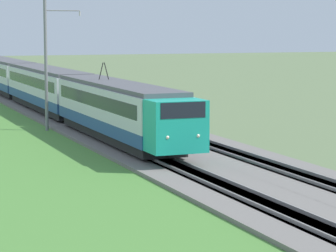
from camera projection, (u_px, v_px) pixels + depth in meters
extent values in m
cube|color=slate|center=(70.00, 122.00, 58.63)|extent=(240.00, 4.40, 0.30)
cube|color=slate|center=(127.00, 120.00, 60.21)|extent=(240.00, 4.40, 0.30)
cube|color=#4C4238|center=(70.00, 122.00, 58.63)|extent=(240.00, 1.57, 0.30)
cube|color=gray|center=(63.00, 120.00, 58.41)|extent=(240.00, 0.07, 0.15)
cube|color=gray|center=(77.00, 119.00, 58.79)|extent=(240.00, 0.07, 0.15)
cube|color=#4C4238|center=(127.00, 120.00, 60.21)|extent=(240.00, 1.57, 0.30)
cube|color=gray|center=(120.00, 117.00, 59.99)|extent=(240.00, 0.07, 0.15)
cube|color=gray|center=(133.00, 117.00, 60.37)|extent=(240.00, 0.07, 0.15)
cube|color=#19A88E|center=(176.00, 126.00, 38.96)|extent=(1.87, 2.78, 2.57)
cube|color=black|center=(178.00, 109.00, 38.60)|extent=(1.35, 2.32, 0.77)
sphere|color=#F2EAC6|center=(167.00, 137.00, 37.91)|extent=(0.20, 0.20, 0.20)
sphere|color=#F2EAC6|center=(198.00, 136.00, 38.48)|extent=(0.20, 0.20, 0.20)
cube|color=navy|center=(117.00, 123.00, 47.96)|extent=(17.34, 2.90, 0.72)
cube|color=silver|center=(116.00, 102.00, 47.80)|extent=(17.34, 2.90, 1.85)
cube|color=black|center=(116.00, 99.00, 47.78)|extent=(15.96, 2.92, 0.78)
cube|color=#515156|center=(116.00, 84.00, 47.67)|extent=(17.34, 2.67, 0.25)
cube|color=black|center=(117.00, 133.00, 48.03)|extent=(16.48, 2.46, 0.55)
cylinder|color=black|center=(147.00, 147.00, 41.47)|extent=(0.86, 0.12, 0.86)
cylinder|color=black|center=(166.00, 146.00, 41.85)|extent=(0.86, 0.12, 0.86)
cube|color=navy|center=(47.00, 98.00, 65.41)|extent=(19.21, 2.90, 0.72)
cube|color=silver|center=(47.00, 82.00, 65.26)|extent=(19.21, 2.90, 1.85)
cube|color=black|center=(47.00, 80.00, 65.24)|extent=(17.68, 2.92, 0.78)
cube|color=#515156|center=(47.00, 69.00, 65.13)|extent=(19.21, 2.67, 0.25)
cube|color=black|center=(47.00, 105.00, 65.49)|extent=(18.25, 2.46, 0.55)
cube|color=navy|center=(5.00, 83.00, 83.73)|extent=(19.21, 2.90, 0.72)
cube|color=silver|center=(5.00, 70.00, 83.58)|extent=(19.21, 2.90, 1.85)
cube|color=black|center=(5.00, 69.00, 83.56)|extent=(17.68, 2.92, 0.78)
cube|color=#515156|center=(5.00, 60.00, 83.45)|extent=(19.21, 2.67, 0.25)
cube|color=black|center=(6.00, 89.00, 83.81)|extent=(18.25, 2.46, 0.55)
cylinder|color=black|center=(101.00, 71.00, 49.93)|extent=(0.06, 0.33, 1.08)
cylinder|color=black|center=(106.00, 71.00, 50.06)|extent=(0.06, 0.33, 1.08)
cube|color=black|center=(156.00, 163.00, 41.77)|extent=(0.10, 0.10, 0.00)
cylinder|color=slate|center=(46.00, 65.00, 53.57)|extent=(0.22, 0.22, 9.13)
cylinder|color=slate|center=(62.00, 11.00, 53.55)|extent=(0.08, 2.40, 0.08)
cylinder|color=#B2ADA8|center=(80.00, 14.00, 54.01)|extent=(0.10, 0.10, 0.30)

